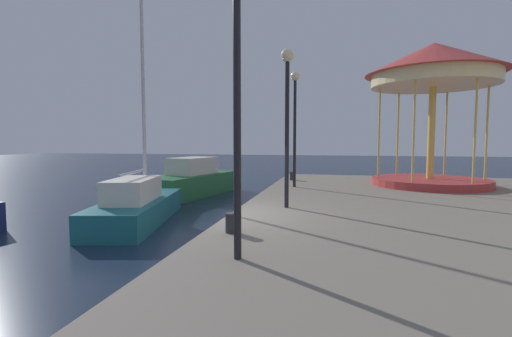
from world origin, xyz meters
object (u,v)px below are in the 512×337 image
object	(u,v)px
lamp_post_near_edge	(237,63)
bollard_south	(231,223)
motorboat_green	(192,181)
lamp_post_mid_promenade	(287,100)
carousel	(433,78)
lamp_post_far_end	(295,109)
bollard_north	(292,176)
sailboat_teal	(137,205)

from	to	relation	value
lamp_post_near_edge	bollard_south	distance (m)	3.27
motorboat_green	lamp_post_mid_promenade	bearing A→B (deg)	-49.83
carousel	lamp_post_far_end	size ratio (longest dim) A/B	1.27
bollard_north	bollard_south	xyz separation A→B (m)	(-0.04, -10.13, 0.00)
lamp_post_near_edge	bollard_south	world-z (taller)	lamp_post_near_edge
motorboat_green	bollard_north	bearing A→B (deg)	5.66
motorboat_green	carousel	xyz separation A→B (m)	(10.77, -0.33, 4.53)
motorboat_green	sailboat_teal	distance (m)	6.13
lamp_post_far_end	bollard_north	world-z (taller)	lamp_post_far_end
carousel	lamp_post_mid_promenade	xyz separation A→B (m)	(-5.19, -6.29, -1.45)
motorboat_green	lamp_post_far_end	xyz separation A→B (m)	(5.29, -2.05, 3.21)
lamp_post_far_end	bollard_south	bearing A→B (deg)	-93.21
sailboat_teal	lamp_post_far_end	xyz separation A→B (m)	(4.66, 4.05, 3.33)
lamp_post_far_end	bollard_south	size ratio (longest dim) A/B	11.50
lamp_post_near_edge	bollard_south	bearing A→B (deg)	109.85
lamp_post_mid_promenade	lamp_post_far_end	world-z (taller)	lamp_post_far_end
lamp_post_mid_promenade	bollard_north	world-z (taller)	lamp_post_mid_promenade
lamp_post_mid_promenade	lamp_post_far_end	bearing A→B (deg)	93.69
motorboat_green	lamp_post_mid_promenade	distance (m)	9.19
sailboat_teal	bollard_north	xyz separation A→B (m)	(4.28, 6.58, 0.41)
lamp_post_near_edge	lamp_post_far_end	bearing A→B (deg)	90.83
lamp_post_mid_promenade	lamp_post_far_end	size ratio (longest dim) A/B	0.95
motorboat_green	sailboat_teal	bearing A→B (deg)	-84.10
motorboat_green	bollard_south	bearing A→B (deg)	-63.22
carousel	lamp_post_mid_promenade	distance (m)	8.28
motorboat_green	bollard_south	distance (m)	10.81
motorboat_green	carousel	size ratio (longest dim) A/B	1.01
motorboat_green	sailboat_teal	xyz separation A→B (m)	(0.63, -6.10, -0.11)
motorboat_green	carousel	world-z (taller)	carousel
lamp_post_near_edge	lamp_post_mid_promenade	xyz separation A→B (m)	(0.16, 4.57, -0.06)
bollard_south	lamp_post_far_end	bearing A→B (deg)	86.79
sailboat_teal	lamp_post_near_edge	size ratio (longest dim) A/B	1.67
motorboat_green	bollard_south	xyz separation A→B (m)	(4.87, -9.64, 0.30)
sailboat_teal	lamp_post_mid_promenade	world-z (taller)	sailboat_teal
carousel	lamp_post_mid_promenade	world-z (taller)	carousel
lamp_post_near_edge	lamp_post_mid_promenade	size ratio (longest dim) A/B	1.02
lamp_post_near_edge	bollard_north	distance (m)	12.03
lamp_post_far_end	carousel	bearing A→B (deg)	17.40
lamp_post_near_edge	motorboat_green	bearing A→B (deg)	115.86
lamp_post_near_edge	bollard_north	world-z (taller)	lamp_post_near_edge
sailboat_teal	bollard_south	bearing A→B (deg)	-39.93
lamp_post_mid_promenade	bollard_north	size ratio (longest dim) A/B	10.90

